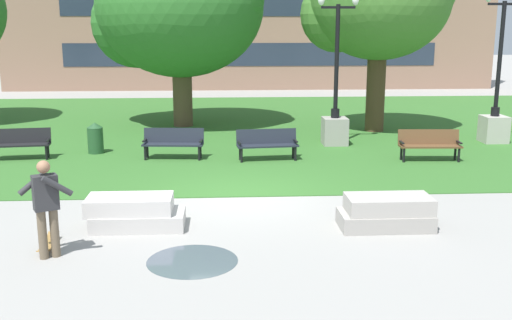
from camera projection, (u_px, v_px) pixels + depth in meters
ground_plane at (239, 197)px, 13.90m from camera, size 140.00×140.00×0.00m
grass_lawn at (231, 127)px, 23.64m from camera, size 40.00×20.00×0.02m
concrete_block_center at (135, 213)px, 11.75m from camera, size 1.89×0.90×0.64m
concrete_block_left at (387, 213)px, 11.75m from camera, size 1.80×0.90×0.64m
person_skateboarder at (46, 203)px, 10.08m from camera, size 0.96×0.53×1.71m
skateboard at (48, 243)px, 10.73m from camera, size 0.28×1.03×0.14m
puddle at (192, 261)px, 10.12m from camera, size 1.55×1.55×0.01m
park_bench_near_left at (19, 142)px, 17.75m from camera, size 1.85×0.73×0.90m
park_bench_near_right at (267, 142)px, 17.65m from camera, size 1.84×0.70×0.90m
park_bench_far_left at (429, 143)px, 17.57m from camera, size 1.83×0.63×0.90m
park_bench_far_right at (173, 141)px, 17.83m from camera, size 1.84×0.69×0.90m
lamp_post_center at (335, 115)px, 19.86m from camera, size 1.32×0.80×4.96m
lamp_post_right at (495, 112)px, 20.24m from camera, size 1.32×0.80×5.08m
tree_far_left at (178, 8)px, 22.87m from camera, size 6.72×6.40×7.36m
tree_near_right at (378, 2)px, 21.67m from camera, size 5.38×5.12×7.00m
trash_bin at (95, 138)px, 18.59m from camera, size 0.49×0.49×0.96m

